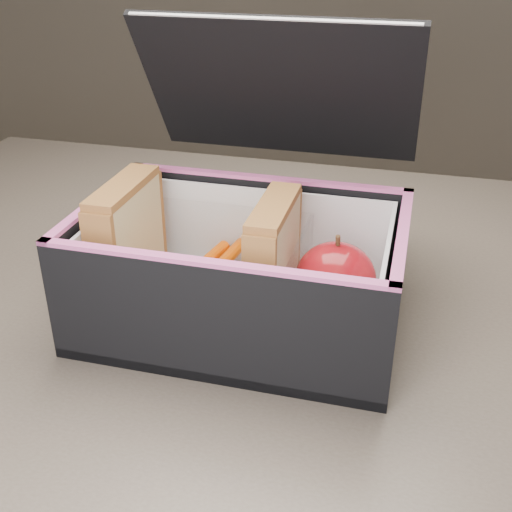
# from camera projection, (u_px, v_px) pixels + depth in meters

# --- Properties ---
(kitchen_table) EXTENTS (1.20, 0.80, 0.75)m
(kitchen_table) POSITION_uv_depth(u_px,v_px,m) (313.00, 383.00, 0.66)
(kitchen_table) COLOR #63564C
(kitchen_table) RESTS_ON ground
(lunch_bag) EXTENTS (0.28, 0.28, 0.26)m
(lunch_bag) POSITION_uv_depth(u_px,v_px,m) (244.00, 262.00, 0.57)
(lunch_bag) COLOR black
(lunch_bag) RESTS_ON kitchen_table
(plastic_tub) EXTENTS (0.18, 0.13, 0.08)m
(plastic_tub) POSITION_uv_depth(u_px,v_px,m) (200.00, 270.00, 0.58)
(plastic_tub) COLOR white
(plastic_tub) RESTS_ON lunch_bag
(sandwich_left) EXTENTS (0.03, 0.10, 0.11)m
(sandwich_left) POSITION_uv_depth(u_px,v_px,m) (128.00, 240.00, 0.58)
(sandwich_left) COLOR tan
(sandwich_left) RESTS_ON plastic_tub
(sandwich_right) EXTENTS (0.03, 0.10, 0.11)m
(sandwich_right) POSITION_uv_depth(u_px,v_px,m) (273.00, 260.00, 0.55)
(sandwich_right) COLOR tan
(sandwich_right) RESTS_ON plastic_tub
(carrot_sticks) EXTENTS (0.06, 0.16, 0.03)m
(carrot_sticks) POSITION_uv_depth(u_px,v_px,m) (203.00, 284.00, 0.59)
(carrot_sticks) COLOR #D55603
(carrot_sticks) RESTS_ON plastic_tub
(paper_napkin) EXTENTS (0.08, 0.09, 0.01)m
(paper_napkin) POSITION_uv_depth(u_px,v_px,m) (333.00, 311.00, 0.58)
(paper_napkin) COLOR white
(paper_napkin) RESTS_ON lunch_bag
(red_apple) EXTENTS (0.08, 0.08, 0.08)m
(red_apple) POSITION_uv_depth(u_px,v_px,m) (335.00, 279.00, 0.56)
(red_apple) COLOR maroon
(red_apple) RESTS_ON paper_napkin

